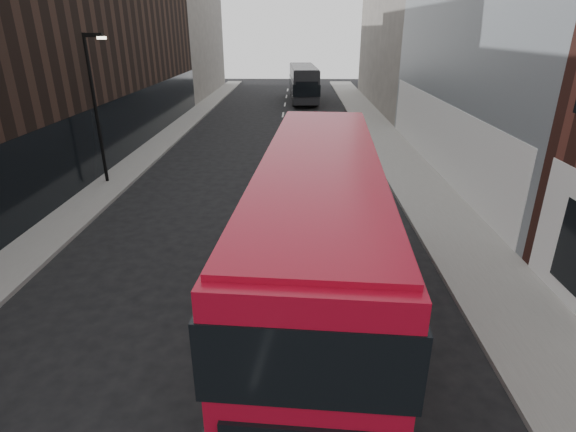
# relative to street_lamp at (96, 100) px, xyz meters

# --- Properties ---
(sidewalk_right) EXTENTS (3.00, 80.00, 0.15)m
(sidewalk_right) POSITION_rel_street_lamp_xyz_m (15.72, 7.00, -4.11)
(sidewalk_right) COLOR slate
(sidewalk_right) RESTS_ON ground
(sidewalk_left) EXTENTS (2.00, 80.00, 0.15)m
(sidewalk_left) POSITION_rel_street_lamp_xyz_m (0.22, 7.00, -4.11)
(sidewalk_left) COLOR slate
(sidewalk_left) RESTS_ON ground
(building_victorian) EXTENTS (6.50, 24.00, 21.00)m
(building_victorian) POSITION_rel_street_lamp_xyz_m (19.59, 26.00, 5.48)
(building_victorian) COLOR #635E58
(building_victorian) RESTS_ON ground
(building_left_mid) EXTENTS (5.00, 24.00, 14.00)m
(building_left_mid) POSITION_rel_street_lamp_xyz_m (-3.28, 12.00, 2.82)
(building_left_mid) COLOR black
(building_left_mid) RESTS_ON ground
(building_left_far) EXTENTS (5.00, 20.00, 13.00)m
(building_left_far) POSITION_rel_street_lamp_xyz_m (-3.28, 34.00, 2.32)
(building_left_far) COLOR #635E58
(building_left_far) RESTS_ON ground
(street_lamp) EXTENTS (1.06, 0.22, 7.00)m
(street_lamp) POSITION_rel_street_lamp_xyz_m (0.00, 0.00, 0.00)
(street_lamp) COLOR black
(street_lamp) RESTS_ON sidewalk_left
(red_bus) EXTENTS (3.51, 11.81, 4.71)m
(red_bus) POSITION_rel_street_lamp_xyz_m (10.15, -11.66, -1.57)
(red_bus) COLOR maroon
(red_bus) RESTS_ON ground
(grey_bus) EXTENTS (3.25, 11.45, 3.66)m
(grey_bus) POSITION_rel_street_lamp_xyz_m (10.12, 28.42, -2.22)
(grey_bus) COLOR black
(grey_bus) RESTS_ON ground
(car_a) EXTENTS (2.34, 4.62, 1.51)m
(car_a) POSITION_rel_street_lamp_xyz_m (9.92, -2.38, -3.43)
(car_a) COLOR black
(car_a) RESTS_ON ground
(car_b) EXTENTS (1.98, 4.33, 1.37)m
(car_b) POSITION_rel_street_lamp_xyz_m (12.13, 0.43, -3.49)
(car_b) COLOR gray
(car_b) RESTS_ON ground
(car_c) EXTENTS (2.11, 4.97, 1.43)m
(car_c) POSITION_rel_street_lamp_xyz_m (11.10, 6.51, -3.47)
(car_c) COLOR black
(car_c) RESTS_ON ground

